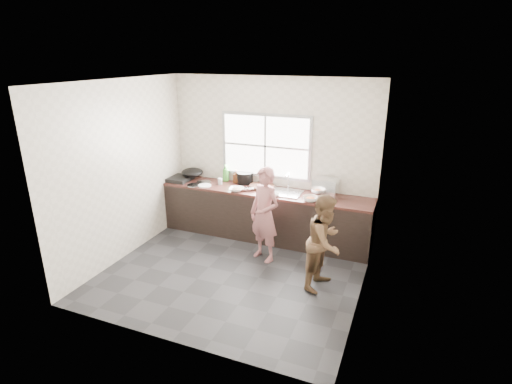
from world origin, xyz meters
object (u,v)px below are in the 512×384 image
at_px(bowl_crabs, 310,199).
at_px(wok, 192,172).
at_px(pot_lid_left, 194,185).
at_px(woman, 265,218).
at_px(dish_rack, 325,187).
at_px(pot_lid_right, 204,182).
at_px(plate_food, 205,186).
at_px(bowl_mince, 236,189).
at_px(person_side, 325,242).
at_px(bowl_held, 275,194).
at_px(black_pot, 245,178).
at_px(burner, 179,179).
at_px(glass_jar, 220,181).
at_px(bottle_green, 226,173).
at_px(cutting_board, 262,186).
at_px(bottle_brown_short, 240,180).
at_px(bottle_brown_tall, 236,176).

bearing_deg(bowl_crabs, wok, 172.52).
bearing_deg(pot_lid_left, woman, -18.61).
relative_size(dish_rack, pot_lid_right, 1.52).
height_order(woman, plate_food, woman).
distance_m(woman, pot_lid_right, 1.61).
xyz_separation_m(bowl_mince, pot_lid_right, (-0.74, 0.21, -0.02)).
bearing_deg(person_side, pot_lid_left, 82.63).
xyz_separation_m(bowl_crabs, dish_rack, (0.15, 0.33, 0.11)).
relative_size(bowl_held, pot_lid_right, 0.74).
xyz_separation_m(black_pot, burner, (-1.19, -0.28, -0.07)).
height_order(bowl_held, wok, wok).
bearing_deg(black_pot, glass_jar, -151.47).
bearing_deg(bowl_mince, bottle_green, 132.91).
relative_size(person_side, dish_rack, 3.46).
xyz_separation_m(person_side, black_pot, (-1.75, 1.36, 0.30)).
height_order(woman, glass_jar, woman).
bearing_deg(cutting_board, bowl_held, -43.95).
xyz_separation_m(black_pot, pot_lid_left, (-0.78, -0.44, -0.09)).
height_order(woman, pot_lid_left, woman).
distance_m(cutting_board, pot_lid_right, 1.07).
height_order(burner, wok, wok).
xyz_separation_m(bowl_mince, bottle_brown_short, (-0.11, 0.39, 0.04)).
relative_size(glass_jar, burner, 0.25).
height_order(bottle_brown_short, burner, bottle_brown_short).
height_order(bowl_mince, pot_lid_left, bowl_mince).
bearing_deg(bowl_crabs, dish_rack, 65.15).
bearing_deg(bottle_brown_short, glass_jar, -152.46).
distance_m(bottle_green, dish_rack, 1.83).
bearing_deg(cutting_board, wok, -178.37).
bearing_deg(dish_rack, woman, -127.89).
relative_size(person_side, bottle_brown_short, 8.84).
height_order(bowl_held, bottle_brown_short, bottle_brown_short).
bearing_deg(plate_food, dish_rack, 8.20).
xyz_separation_m(woman, burner, (-1.92, 0.67, 0.21)).
height_order(pot_lid_left, pot_lid_right, same).
distance_m(cutting_board, bottle_brown_short, 0.44).
relative_size(plate_food, burner, 0.53).
height_order(woman, dish_rack, woman).
height_order(person_side, bottle_green, person_side).
bearing_deg(dish_rack, bottle_green, 179.40).
bearing_deg(pot_lid_right, burner, -174.64).
height_order(bowl_mince, black_pot, black_pot).
height_order(bowl_crabs, plate_food, bowl_crabs).
relative_size(bowl_mince, bowl_crabs, 1.24).
distance_m(bowl_crabs, pot_lid_right, 2.01).
relative_size(cutting_board, pot_lid_right, 1.72).
height_order(woman, bottle_brown_tall, woman).
distance_m(woman, bottle_brown_short, 1.24).
xyz_separation_m(black_pot, bottle_green, (-0.37, 0.00, 0.05)).
height_order(wok, pot_lid_right, wok).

